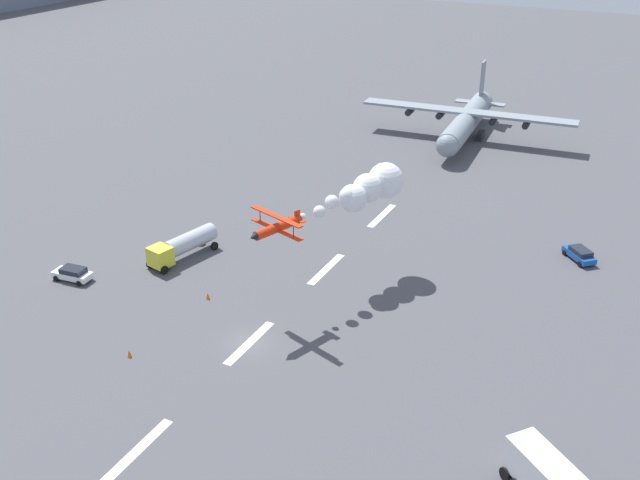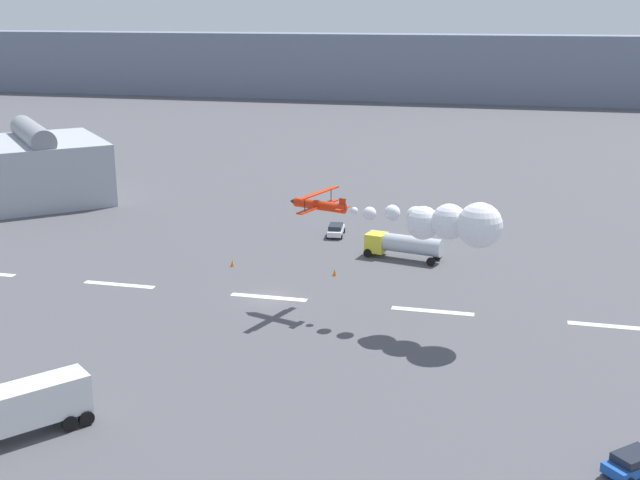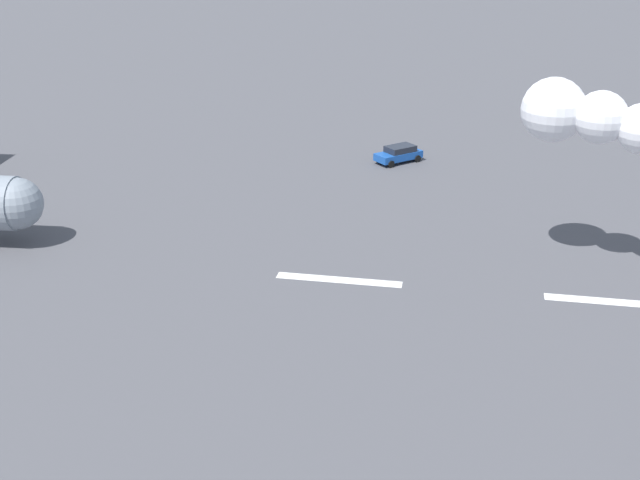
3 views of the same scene
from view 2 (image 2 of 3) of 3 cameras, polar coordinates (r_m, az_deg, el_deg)
name	(u,v)px [view 2 (image 2 of 3)]	position (r m, az deg, el deg)	size (l,w,h in m)	color
ground_plane	(269,297)	(82.02, -3.66, -4.08)	(440.00, 440.00, 0.00)	#4C4C51
runway_stripe_2	(119,285)	(88.13, -14.07, -3.09)	(8.00, 0.90, 0.01)	white
runway_stripe_3	(269,297)	(82.02, -3.66, -4.08)	(8.00, 0.90, 0.01)	white
runway_stripe_4	(432,311)	(79.00, 8.00, -5.02)	(8.00, 0.90, 0.01)	white
runway_stripe_5	(613,326)	(79.42, 20.07, -5.78)	(8.00, 0.90, 0.01)	white
mountain_ridge_distant	(440,68)	(258.21, 8.51, 12.01)	(396.00, 16.00, 20.29)	slate
stunt_biplane_red	(446,222)	(71.79, 8.97, 1.27)	(20.78, 10.21, 4.03)	red
fuel_tanker_truck	(403,244)	(94.17, 5.89, -0.32)	(9.37, 4.53, 2.90)	yellow
followme_car_yellow	(635,462)	(56.17, 21.45, -14.47)	(4.38, 4.30, 1.52)	#194CA5
airport_staff_sedan	(336,230)	(103.43, 1.13, 0.75)	(2.37, 4.54, 1.52)	white
hangar_building	(36,168)	(129.21, -19.53, 4.84)	(27.44, 27.49, 11.90)	#9EA3AD
traffic_cone_near	(232,263)	(91.87, -6.25, -1.65)	(0.44, 0.44, 0.75)	orange
traffic_cone_far	(335,272)	(88.22, 1.04, -2.31)	(0.44, 0.44, 0.75)	orange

